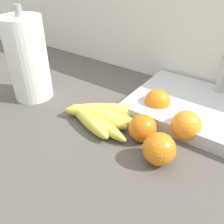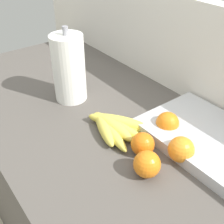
{
  "view_description": "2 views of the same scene",
  "coord_description": "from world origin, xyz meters",
  "px_view_note": "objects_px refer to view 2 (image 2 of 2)",
  "views": [
    {
      "loc": [
        0.36,
        -0.43,
        1.36
      ],
      "look_at": [
        0.04,
        0.02,
        0.99
      ],
      "focal_mm": 40.06,
      "sensor_mm": 36.0,
      "label": 1
    },
    {
      "loc": [
        0.57,
        -0.43,
        1.52
      ],
      "look_at": [
        -0.01,
        0.01,
        1.01
      ],
      "focal_mm": 44.95,
      "sensor_mm": 36.0,
      "label": 2
    }
  ],
  "objects_px": {
    "orange_back_right": "(181,149)",
    "orange_right": "(167,123)",
    "orange_back_left": "(147,164)",
    "orange_front": "(143,144)",
    "banana_bunch": "(113,126)",
    "sink_basin": "(212,139)",
    "paper_towel_roll": "(69,68)"
  },
  "relations": [
    {
      "from": "orange_right",
      "to": "sink_basin",
      "type": "relative_size",
      "value": 0.18
    },
    {
      "from": "banana_bunch",
      "to": "orange_back_left",
      "type": "relative_size",
      "value": 3.03
    },
    {
      "from": "orange_right",
      "to": "orange_front",
      "type": "bearing_deg",
      "value": -79.29
    },
    {
      "from": "banana_bunch",
      "to": "orange_front",
      "type": "xyz_separation_m",
      "value": [
        0.13,
        0.0,
        0.01
      ]
    },
    {
      "from": "banana_bunch",
      "to": "orange_front",
      "type": "bearing_deg",
      "value": 2.03
    },
    {
      "from": "orange_back_left",
      "to": "orange_back_right",
      "type": "relative_size",
      "value": 0.98
    },
    {
      "from": "banana_bunch",
      "to": "sink_basin",
      "type": "relative_size",
      "value": 0.54
    },
    {
      "from": "orange_front",
      "to": "orange_back_left",
      "type": "bearing_deg",
      "value": -34.46
    },
    {
      "from": "orange_back_right",
      "to": "orange_right",
      "type": "distance_m",
      "value": 0.12
    },
    {
      "from": "orange_back_right",
      "to": "orange_right",
      "type": "bearing_deg",
      "value": 151.36
    },
    {
      "from": "sink_basin",
      "to": "paper_towel_roll",
      "type": "bearing_deg",
      "value": -157.69
    },
    {
      "from": "orange_back_right",
      "to": "orange_right",
      "type": "height_order",
      "value": "orange_back_right"
    },
    {
      "from": "orange_back_right",
      "to": "banana_bunch",
      "type": "bearing_deg",
      "value": -161.48
    },
    {
      "from": "orange_back_left",
      "to": "orange_back_right",
      "type": "xyz_separation_m",
      "value": [
        0.02,
        0.11,
        0.0
      ]
    },
    {
      "from": "orange_back_left",
      "to": "paper_towel_roll",
      "type": "relative_size",
      "value": 0.27
    },
    {
      "from": "banana_bunch",
      "to": "paper_towel_roll",
      "type": "relative_size",
      "value": 0.81
    },
    {
      "from": "orange_back_right",
      "to": "orange_right",
      "type": "relative_size",
      "value": 1.02
    },
    {
      "from": "sink_basin",
      "to": "orange_front",
      "type": "bearing_deg",
      "value": -116.97
    },
    {
      "from": "orange_front",
      "to": "paper_towel_roll",
      "type": "distance_m",
      "value": 0.4
    },
    {
      "from": "banana_bunch",
      "to": "orange_right",
      "type": "height_order",
      "value": "orange_right"
    },
    {
      "from": "orange_back_left",
      "to": "orange_front",
      "type": "distance_m",
      "value": 0.08
    },
    {
      "from": "orange_front",
      "to": "paper_towel_roll",
      "type": "height_order",
      "value": "paper_towel_roll"
    },
    {
      "from": "sink_basin",
      "to": "banana_bunch",
      "type": "bearing_deg",
      "value": -139.53
    },
    {
      "from": "banana_bunch",
      "to": "paper_towel_roll",
      "type": "bearing_deg",
      "value": -179.28
    },
    {
      "from": "banana_bunch",
      "to": "paper_towel_roll",
      "type": "height_order",
      "value": "paper_towel_roll"
    },
    {
      "from": "banana_bunch",
      "to": "paper_towel_roll",
      "type": "xyz_separation_m",
      "value": [
        -0.26,
        -0.0,
        0.1
      ]
    },
    {
      "from": "banana_bunch",
      "to": "orange_back_left",
      "type": "bearing_deg",
      "value": -11.69
    },
    {
      "from": "orange_front",
      "to": "paper_towel_roll",
      "type": "bearing_deg",
      "value": -178.83
    },
    {
      "from": "orange_back_left",
      "to": "orange_front",
      "type": "bearing_deg",
      "value": 145.54
    },
    {
      "from": "orange_front",
      "to": "sink_basin",
      "type": "xyz_separation_m",
      "value": [
        0.1,
        0.19,
        -0.01
      ]
    },
    {
      "from": "paper_towel_roll",
      "to": "orange_back_right",
      "type": "bearing_deg",
      "value": 9.09
    },
    {
      "from": "banana_bunch",
      "to": "paper_towel_roll",
      "type": "distance_m",
      "value": 0.28
    }
  ]
}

